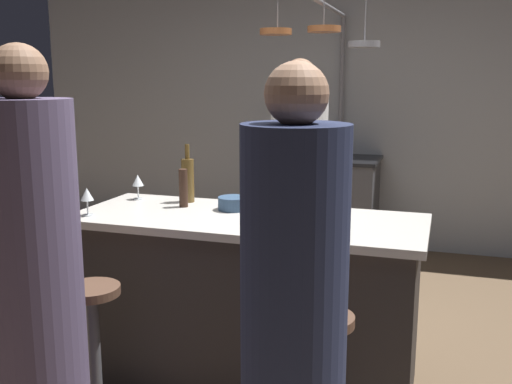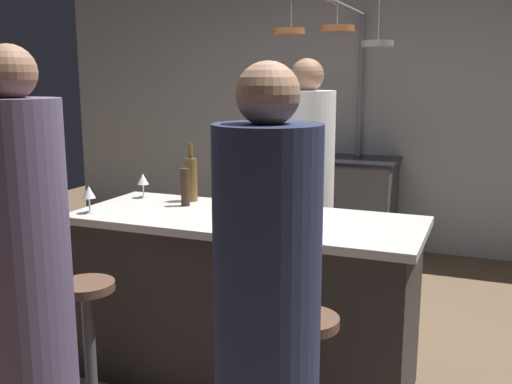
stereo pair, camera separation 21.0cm
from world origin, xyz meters
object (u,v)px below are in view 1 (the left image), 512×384
Objects in this scene: guest_left at (35,290)px; pepper_mill at (183,188)px; mixing_bowl_blue at (233,203)px; chef at (298,204)px; guest_right at (293,336)px; mixing_bowl_wooden at (280,218)px; wine_bottle_white at (319,204)px; wine_bottle_rose at (272,190)px; bar_stool_left at (94,349)px; wine_bottle_amber at (188,179)px; stove_range at (333,206)px; wine_glass_by_chef at (87,196)px; wine_glass_near_left_guest at (138,182)px.

guest_left is 1.13m from pepper_mill.
chef is at bearing 75.93° from mixing_bowl_blue.
guest_right is at bearing -61.14° from mixing_bowl_blue.
mixing_bowl_wooden is at bearing 50.72° from guest_left.
guest_right is 0.97m from mixing_bowl_wooden.
guest_right reaches higher than wine_bottle_white.
wine_bottle_rose reaches higher than mixing_bowl_blue.
wine_bottle_rose reaches higher than bar_stool_left.
pepper_mill is at bearing -176.34° from wine_bottle_rose.
wine_bottle_amber is (-0.95, 1.25, 0.27)m from guest_right.
bar_stool_left is 2.05× the size of wine_bottle_amber.
wine_bottle_amber is 0.95m from wine_bottle_white.
guest_left is (0.01, -0.37, 0.42)m from bar_stool_left.
stove_range is at bearing 98.93° from wine_bottle_white.
guest_left is 1.25m from wine_bottle_white.
guest_right is at bearing -83.51° from wine_bottle_white.
wine_bottle_rose is (0.09, -2.31, 0.57)m from stove_range.
chef reaches higher than mixing_bowl_blue.
pepper_mill is (-0.47, -0.74, 0.21)m from chef.
pepper_mill is 0.29m from mixing_bowl_blue.
wine_bottle_rose is at bearing 3.66° from pepper_mill.
wine_bottle_white reaches higher than pepper_mill.
wine_bottle_amber is 0.59m from wine_glass_by_chef.
guest_left is at bearing -93.83° from wine_bottle_amber.
bar_stool_left is 1.08m from wine_bottle_amber.
guest_right is 1.47m from pepper_mill.
wine_bottle_amber is at bearing 4.98° from wine_glass_near_left_guest.
stove_range is 2.44m from pepper_mill.
chef is 5.63× the size of wine_bottle_rose.
chef is 1.92m from guest_right.
wine_bottle_amber is 0.54m from wine_bottle_rose.
wine_glass_by_chef is 0.73× the size of mixing_bowl_wooden.
chef is at bearing 98.61° from mixing_bowl_wooden.
wine_bottle_white is at bearing -26.65° from wine_bottle_amber.
stove_range is 2.68× the size of wine_bottle_white.
guest_left is 11.79× the size of wine_glass_near_left_guest.
guest_left is 1.03m from guest_right.
chef is 1.39m from wine_glass_by_chef.
guest_right is at bearing -81.65° from stove_range.
wine_bottle_amber is at bearing 103.81° from pepper_mill.
mixing_bowl_wooden is (0.99, 0.13, -0.07)m from wine_glass_by_chef.
wine_bottle_amber reaches higher than mixing_bowl_blue.
wine_bottle_amber is at bearing -101.19° from stove_range.
mixing_bowl_wooden is (0.72, 0.89, 0.14)m from guest_left.
guest_left is 8.64× the size of mixing_bowl_wooden.
wine_bottle_rose reaches higher than stove_range.
stove_range is 4.47× the size of mixing_bowl_wooden.
wine_bottle_white is (0.93, 0.80, 0.23)m from guest_left.
wine_bottle_white is 2.02× the size of mixing_bowl_blue.
wine_bottle_rose is at bearing 114.91° from mixing_bowl_wooden.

